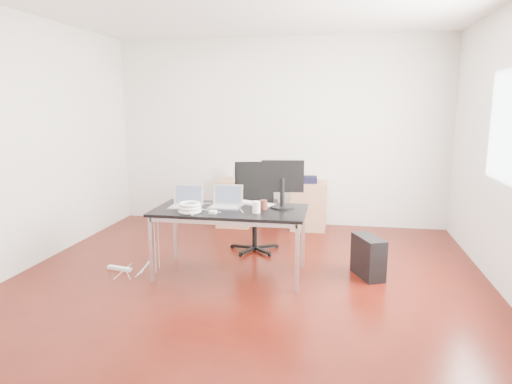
% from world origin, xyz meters
% --- Properties ---
extents(room_shell, '(5.00, 5.00, 5.00)m').
position_xyz_m(room_shell, '(0.04, 0.00, 1.40)').
color(room_shell, '#3A0C06').
rests_on(room_shell, ground).
extents(desk, '(1.60, 0.80, 0.73)m').
position_xyz_m(desk, '(-0.21, 0.18, 0.68)').
color(desk, black).
rests_on(desk, ground).
extents(office_chair, '(0.56, 0.58, 1.08)m').
position_xyz_m(office_chair, '(-0.12, 1.12, 0.61)').
color(office_chair, black).
rests_on(office_chair, ground).
extents(filing_cabinet_left, '(0.50, 0.50, 0.70)m').
position_xyz_m(filing_cabinet_left, '(-0.63, 2.23, 0.35)').
color(filing_cabinet_left, '#A27051').
rests_on(filing_cabinet_left, ground).
extents(filing_cabinet_right, '(0.50, 0.50, 0.70)m').
position_xyz_m(filing_cabinet_right, '(0.49, 2.23, 0.35)').
color(filing_cabinet_right, '#A27051').
rests_on(filing_cabinet_right, ground).
extents(pc_tower, '(0.37, 0.49, 0.44)m').
position_xyz_m(pc_tower, '(1.25, 0.39, 0.22)').
color(pc_tower, black).
rests_on(pc_tower, ground).
extents(wastebasket, '(0.32, 0.32, 0.28)m').
position_xyz_m(wastebasket, '(-0.10, 2.25, 0.14)').
color(wastebasket, black).
rests_on(wastebasket, ground).
extents(power_strip, '(0.31, 0.12, 0.04)m').
position_xyz_m(power_strip, '(-1.47, 0.09, 0.02)').
color(power_strip, white).
rests_on(power_strip, ground).
extents(laptop_left, '(0.34, 0.27, 0.23)m').
position_xyz_m(laptop_left, '(-0.70, 0.19, 0.79)').
color(laptop_left, silver).
rests_on(laptop_left, desk).
extents(laptop_right, '(0.34, 0.26, 0.23)m').
position_xyz_m(laptop_right, '(-0.27, 0.26, 0.79)').
color(laptop_right, silver).
rests_on(laptop_right, desk).
extents(monitor, '(0.45, 0.26, 0.51)m').
position_xyz_m(monitor, '(0.32, 0.35, 1.01)').
color(monitor, black).
rests_on(monitor, desk).
extents(keyboard, '(0.46, 0.30, 0.02)m').
position_xyz_m(keyboard, '(0.02, 0.43, 0.74)').
color(keyboard, white).
rests_on(keyboard, desk).
extents(cup_white, '(0.08, 0.08, 0.12)m').
position_xyz_m(cup_white, '(0.09, 0.05, 0.79)').
color(cup_white, white).
rests_on(cup_white, desk).
extents(cup_brown, '(0.10, 0.10, 0.10)m').
position_xyz_m(cup_brown, '(0.14, 0.22, 0.78)').
color(cup_brown, '#56251D').
rests_on(cup_brown, desk).
extents(cable_coil, '(0.24, 0.24, 0.11)m').
position_xyz_m(cable_coil, '(-0.57, -0.06, 0.78)').
color(cable_coil, white).
rests_on(cable_coil, desk).
extents(power_adapter, '(0.07, 0.07, 0.03)m').
position_xyz_m(power_adapter, '(-0.33, -0.05, 0.74)').
color(power_adapter, white).
rests_on(power_adapter, desk).
extents(speaker, '(0.10, 0.09, 0.18)m').
position_xyz_m(speaker, '(-0.62, 2.26, 0.79)').
color(speaker, '#9E9E9E').
rests_on(speaker, filing_cabinet_left).
extents(navy_garment, '(0.32, 0.27, 0.09)m').
position_xyz_m(navy_garment, '(0.45, 2.18, 0.74)').
color(navy_garment, black).
rests_on(navy_garment, filing_cabinet_right).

